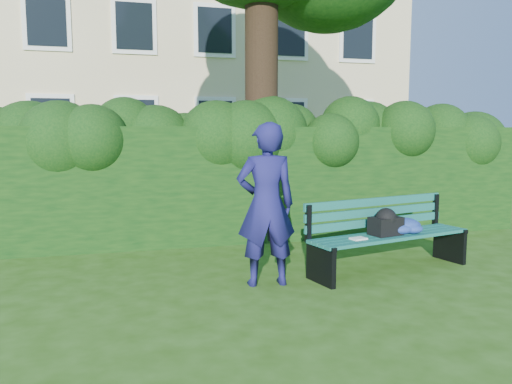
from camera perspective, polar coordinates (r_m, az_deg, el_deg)
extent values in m
plane|color=#294F0F|center=(6.07, 1.49, -9.61)|extent=(80.00, 80.00, 0.00)
cube|color=#CAB887|center=(20.11, -10.52, 19.10)|extent=(16.00, 8.00, 12.00)
cube|color=white|center=(15.68, -22.32, 7.42)|extent=(1.30, 0.08, 1.60)
cube|color=black|center=(15.64, -22.34, 7.42)|extent=(1.05, 0.04, 1.35)
cube|color=white|center=(15.57, -13.45, 7.75)|extent=(1.30, 0.08, 1.60)
cube|color=black|center=(15.53, -13.45, 7.76)|extent=(1.05, 0.04, 1.35)
cube|color=white|center=(15.82, -4.65, 7.90)|extent=(1.30, 0.08, 1.60)
cube|color=black|center=(15.78, -4.62, 7.91)|extent=(1.05, 0.04, 1.35)
cube|color=white|center=(16.42, 3.69, 7.88)|extent=(1.30, 0.08, 1.60)
cube|color=black|center=(16.39, 3.74, 7.88)|extent=(1.05, 0.04, 1.35)
cube|color=white|center=(17.34, 11.29, 7.71)|extent=(1.30, 0.08, 1.60)
cube|color=black|center=(17.31, 11.35, 7.71)|extent=(1.05, 0.04, 1.35)
cube|color=white|center=(15.98, -22.81, 17.50)|extent=(1.30, 0.08, 1.60)
cube|color=black|center=(15.94, -22.83, 17.53)|extent=(1.05, 0.04, 1.35)
cube|color=white|center=(15.87, -13.75, 17.91)|extent=(1.30, 0.08, 1.60)
cube|color=black|center=(15.83, -13.75, 17.94)|extent=(1.05, 0.04, 1.35)
cube|color=white|center=(16.11, -4.75, 17.91)|extent=(1.30, 0.08, 1.60)
cube|color=black|center=(16.08, -4.73, 17.93)|extent=(1.05, 0.04, 1.35)
cube|color=white|center=(16.71, 3.77, 17.52)|extent=(1.30, 0.08, 1.60)
cube|color=black|center=(16.67, 3.82, 17.54)|extent=(1.05, 0.04, 1.35)
cube|color=white|center=(17.61, 11.52, 16.85)|extent=(1.30, 0.08, 1.60)
cube|color=black|center=(17.58, 11.58, 16.87)|extent=(1.05, 0.04, 1.35)
cube|color=black|center=(8.00, -2.97, 0.98)|extent=(10.00, 1.00, 1.80)
cylinder|color=black|center=(8.32, 0.63, 13.87)|extent=(0.54, 0.54, 5.46)
cube|color=#0E463D|center=(6.27, 16.30, -5.11)|extent=(2.17, 0.61, 0.04)
cube|color=#0E463D|center=(6.35, 15.54, -4.93)|extent=(2.17, 0.61, 0.04)
cube|color=#0E463D|center=(6.44, 14.79, -4.75)|extent=(2.17, 0.61, 0.04)
cube|color=#0E463D|center=(6.52, 14.07, -4.57)|extent=(2.17, 0.61, 0.04)
cube|color=#0E463D|center=(6.56, 13.63, -3.35)|extent=(2.16, 0.55, 0.10)
cube|color=#0E463D|center=(6.54, 13.60, -2.21)|extent=(2.16, 0.55, 0.10)
cube|color=#0E463D|center=(6.53, 13.57, -1.07)|extent=(2.16, 0.55, 0.10)
cube|color=black|center=(5.79, 7.41, -8.23)|extent=(0.17, 0.50, 0.44)
cube|color=black|center=(5.90, 5.99, -3.64)|extent=(0.07, 0.07, 0.45)
cube|color=black|center=(5.69, 7.74, -6.21)|extent=(0.16, 0.42, 0.05)
cube|color=black|center=(7.20, 21.24, -5.63)|extent=(0.17, 0.50, 0.44)
cube|color=black|center=(7.29, 19.83, -1.98)|extent=(0.07, 0.07, 0.45)
cube|color=black|center=(7.13, 21.62, -3.97)|extent=(0.16, 0.42, 0.05)
cube|color=white|center=(5.99, 11.62, -5.24)|extent=(0.21, 0.17, 0.02)
cube|color=black|center=(6.31, 14.61, -3.77)|extent=(0.43, 0.33, 0.22)
imported|color=#181751|center=(5.57, 1.16, -1.46)|extent=(0.69, 0.48, 1.83)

